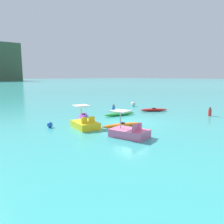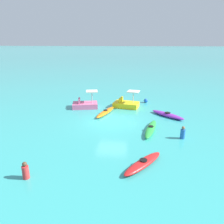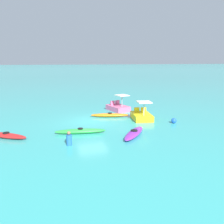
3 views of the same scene
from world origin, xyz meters
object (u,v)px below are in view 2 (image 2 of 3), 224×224
at_px(kayak_purple, 167,115).
at_px(kayak_orange, 106,112).
at_px(kayak_red, 143,163).
at_px(person_near_shore, 183,133).
at_px(kayak_green, 151,129).
at_px(pedal_boat_pink, 85,104).
at_px(pedal_boat_yellow, 126,104).
at_px(buoy_blue, 146,101).
at_px(person_by_kayaks, 26,171).

xyz_separation_m(kayak_purple, kayak_orange, (-0.02, -5.46, -0.00)).
distance_m(kayak_red, person_near_shore, 4.57).
relative_size(kayak_green, pedal_boat_pink, 1.32).
relative_size(kayak_green, pedal_boat_yellow, 1.34).
height_order(kayak_purple, kayak_red, same).
height_order(kayak_purple, buoy_blue, buoy_blue).
xyz_separation_m(kayak_orange, person_near_shore, (4.43, 5.96, 0.22)).
distance_m(pedal_boat_yellow, person_near_shore, 7.98).
bearing_deg(kayak_red, person_near_shore, 144.78).
bearing_deg(kayak_purple, kayak_red, -14.69).
height_order(pedal_boat_pink, pedal_boat_yellow, same).
bearing_deg(kayak_green, buoy_blue, -178.15).
relative_size(kayak_green, person_near_shore, 4.04).
xyz_separation_m(buoy_blue, person_by_kayaks, (14.23, -5.87, 0.17)).
bearing_deg(kayak_purple, person_by_kayaks, -37.63).
height_order(kayak_red, pedal_boat_pink, pedal_boat_pink).
height_order(kayak_green, pedal_boat_yellow, pedal_boat_yellow).
distance_m(kayak_green, person_near_shore, 2.32).
xyz_separation_m(kayak_red, kayak_orange, (-8.16, -3.33, -0.00)).
bearing_deg(buoy_blue, kayak_purple, 22.89).
bearing_deg(pedal_boat_pink, kayak_green, 51.17).
bearing_deg(person_near_shore, buoy_blue, -165.17).
xyz_separation_m(kayak_orange, pedal_boat_yellow, (-2.32, 1.71, 0.17)).
bearing_deg(person_near_shore, kayak_orange, -126.65).
distance_m(pedal_boat_pink, buoy_blue, 6.51).
relative_size(kayak_purple, buoy_blue, 6.82).
height_order(pedal_boat_pink, buoy_blue, pedal_boat_pink).
distance_m(kayak_purple, kayak_orange, 5.46).
relative_size(buoy_blue, person_near_shore, 0.49).
bearing_deg(pedal_boat_yellow, buoy_blue, 134.90).
bearing_deg(person_near_shore, person_by_kayaks, -55.87).
distance_m(pedal_boat_yellow, buoy_blue, 2.75).
bearing_deg(person_by_kayaks, kayak_green, 137.13).
bearing_deg(person_by_kayaks, pedal_boat_yellow, 162.29).
bearing_deg(buoy_blue, pedal_boat_pink, -65.89).
relative_size(kayak_green, kayak_red, 1.23).
xyz_separation_m(pedal_boat_yellow, person_by_kayaks, (12.29, -3.92, 0.05)).
bearing_deg(person_by_kayaks, kayak_purple, 142.37).
bearing_deg(kayak_purple, buoy_blue, -157.11).
bearing_deg(buoy_blue, kayak_green, 1.85).
distance_m(buoy_blue, person_near_shore, 8.99).
bearing_deg(person_near_shore, kayak_purple, -173.59).
xyz_separation_m(kayak_purple, buoy_blue, (-4.28, -1.81, 0.05)).
height_order(kayak_purple, person_by_kayaks, person_by_kayaks).
xyz_separation_m(kayak_green, person_by_kayaks, (6.59, -6.12, 0.22)).
xyz_separation_m(pedal_boat_yellow, buoy_blue, (-1.94, 1.95, -0.12)).
distance_m(kayak_purple, person_near_shore, 4.45).
relative_size(kayak_orange, pedal_boat_pink, 1.27).
relative_size(pedal_boat_yellow, person_by_kayaks, 3.01).
bearing_deg(kayak_orange, kayak_purple, 89.83).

